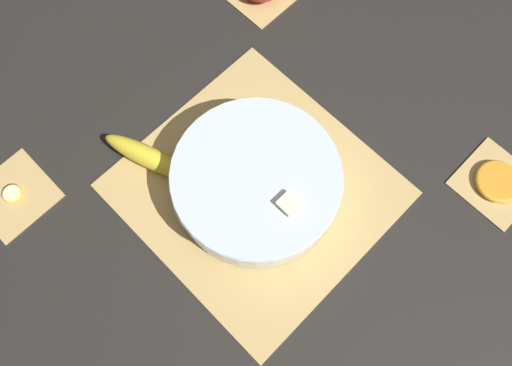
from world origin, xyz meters
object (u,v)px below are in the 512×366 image
at_px(whole_banana, 149,157).
at_px(orange_slice_whole, 498,181).
at_px(banana_coin_single, 12,194).
at_px(fruit_salad_bowl, 256,181).

xyz_separation_m(whole_banana, orange_slice_whole, (0.41, -0.47, -0.01)).
bearing_deg(banana_coin_single, whole_banana, -30.38).
bearing_deg(orange_slice_whole, fruit_salad_bowl, 136.52).
height_order(fruit_salad_bowl, banana_coin_single, fruit_salad_bowl).
distance_m(fruit_salad_bowl, orange_slice_whole, 0.43).
height_order(fruit_salad_bowl, whole_banana, fruit_salad_bowl).
bearing_deg(fruit_salad_bowl, orange_slice_whole, -43.48).
bearing_deg(fruit_salad_bowl, whole_banana, 119.64).
bearing_deg(orange_slice_whole, banana_coin_single, 136.48).
distance_m(fruit_salad_bowl, whole_banana, 0.20).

